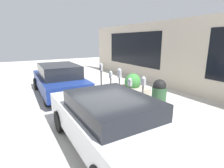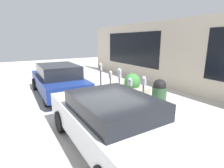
# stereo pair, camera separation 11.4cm
# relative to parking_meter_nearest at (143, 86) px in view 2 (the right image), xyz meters

# --- Properties ---
(ground_plane) EXTENTS (40.00, 40.00, 0.00)m
(ground_plane) POSITION_rel_parking_meter_nearest_xyz_m (1.56, 0.49, -1.13)
(ground_plane) COLOR beige
(curb_strip) EXTENTS (19.00, 0.16, 0.04)m
(curb_strip) POSITION_rel_parking_meter_nearest_xyz_m (1.56, 0.57, -1.11)
(curb_strip) COLOR gray
(curb_strip) RESTS_ON ground_plane
(building_facade) EXTENTS (19.00, 0.17, 3.81)m
(building_facade) POSITION_rel_parking_meter_nearest_xyz_m (1.56, -3.98, 0.79)
(building_facade) COLOR beige
(building_facade) RESTS_ON ground_plane
(parking_meter_nearest) EXTENTS (0.19, 0.16, 1.49)m
(parking_meter_nearest) POSITION_rel_parking_meter_nearest_xyz_m (0.00, 0.00, 0.00)
(parking_meter_nearest) COLOR #38383D
(parking_meter_nearest) RESTS_ON ground_plane
(parking_meter_second) EXTENTS (0.19, 0.16, 1.30)m
(parking_meter_second) POSITION_rel_parking_meter_nearest_xyz_m (0.77, 0.00, -0.18)
(parking_meter_second) COLOR #38383D
(parking_meter_second) RESTS_ON ground_plane
(parking_meter_middle) EXTENTS (0.19, 0.16, 1.56)m
(parking_meter_middle) POSITION_rel_parking_meter_nearest_xyz_m (1.56, -0.03, 0.05)
(parking_meter_middle) COLOR #38383D
(parking_meter_middle) RESTS_ON ground_plane
(parking_meter_fourth) EXTENTS (0.17, 0.15, 1.34)m
(parking_meter_fourth) POSITION_rel_parking_meter_nearest_xyz_m (2.33, -0.06, -0.17)
(parking_meter_fourth) COLOR #38383D
(parking_meter_fourth) RESTS_ON ground_plane
(parking_meter_farthest) EXTENTS (0.18, 0.15, 1.61)m
(parking_meter_farthest) POSITION_rel_parking_meter_nearest_xyz_m (3.20, -0.01, -0.04)
(parking_meter_farthest) COLOR #38383D
(parking_meter_farthest) RESTS_ON ground_plane
(planter_box) EXTENTS (1.59, 0.97, 1.14)m
(planter_box) POSITION_rel_parking_meter_nearest_xyz_m (2.11, -1.18, -0.68)
(planter_box) COLOR #A39989
(planter_box) RESTS_ON ground_plane
(parked_car_front) EXTENTS (4.43, 2.00, 1.39)m
(parked_car_front) POSITION_rel_parking_meter_nearest_xyz_m (-0.94, 1.94, -0.38)
(parked_car_front) COLOR silver
(parked_car_front) RESTS_ON ground_plane
(parked_car_middle) EXTENTS (4.87, 2.13, 1.54)m
(parked_car_middle) POSITION_rel_parking_meter_nearest_xyz_m (4.31, 1.83, -0.33)
(parked_car_middle) COLOR navy
(parked_car_middle) RESTS_ON ground_plane
(trash_bin) EXTENTS (0.56, 0.56, 1.26)m
(trash_bin) POSITION_rel_parking_meter_nearest_xyz_m (0.09, -0.91, -0.49)
(trash_bin) COLOR #2D5133
(trash_bin) RESTS_ON ground_plane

